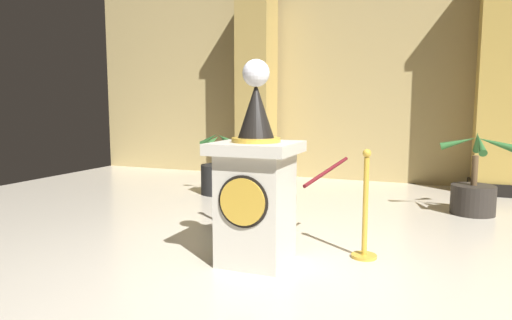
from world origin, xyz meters
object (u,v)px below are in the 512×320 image
stanchion_far (232,199)px  potted_palm_right (474,192)px  stanchion_near (365,220)px  pedestal_clock (256,186)px  potted_palm_left (218,176)px

stanchion_far → potted_palm_right: size_ratio=0.89×
stanchion_near → stanchion_far: (-1.59, 0.47, -0.01)m
pedestal_clock → potted_palm_right: pedestal_clock is taller
stanchion_near → potted_palm_left: bearing=139.3°
stanchion_near → potted_palm_left: size_ratio=1.01×
potted_palm_left → pedestal_clock: bearing=-57.7°
stanchion_near → potted_palm_left: stanchion_near is taller
stanchion_far → potted_palm_right: bearing=34.3°
pedestal_clock → stanchion_far: 1.23m
stanchion_far → stanchion_near: bearing=-16.3°
pedestal_clock → potted_palm_right: (2.00, 2.79, -0.41)m
potted_palm_left → stanchion_near: bearing=-40.7°
potted_palm_left → potted_palm_right: size_ratio=0.91×
stanchion_near → pedestal_clock: bearing=-151.8°
stanchion_far → potted_palm_right: (2.69, 1.83, -0.06)m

